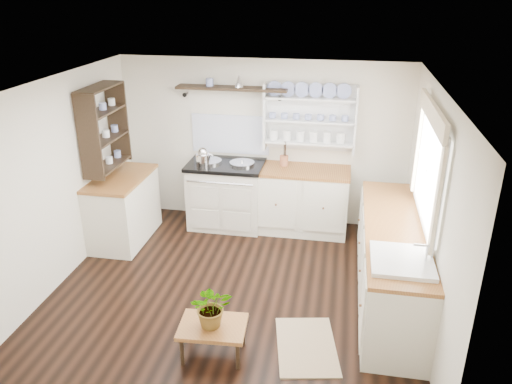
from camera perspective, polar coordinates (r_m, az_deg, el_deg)
floor at (r=5.80m, az=-2.49°, el=-10.88°), size 4.00×3.80×0.01m
wall_back at (r=7.00m, az=0.77°, el=5.67°), size 4.00×0.02×2.30m
wall_right at (r=5.21m, az=19.29°, el=-1.92°), size 0.02×3.80×2.30m
wall_left at (r=6.00m, az=-21.68°, el=1.00°), size 0.02×3.80×2.30m
ceiling at (r=4.91m, az=-2.96°, el=12.04°), size 4.00×3.80×0.01m
window at (r=5.19m, az=19.11°, el=2.96°), size 0.08×1.55×1.22m
aga_cooker at (r=7.02m, az=-3.40°, el=-0.21°), size 1.04×0.72×0.96m
back_cabinets at (r=6.89m, az=5.24°, el=-0.83°), size 1.27×0.63×0.90m
right_cabinets at (r=5.56m, az=15.17°, el=-7.76°), size 0.62×2.43×0.90m
belfast_sink at (r=4.75m, az=16.18°, el=-8.78°), size 0.55×0.60×0.45m
left_cabinets at (r=6.84m, az=-14.90°, el=-1.74°), size 0.62×1.13×0.90m
plate_rack at (r=6.78m, az=6.22°, el=8.53°), size 1.20×0.22×0.90m
high_shelf at (r=6.77m, az=-2.79°, el=11.69°), size 1.50×0.29×0.16m
left_shelving at (r=6.54m, az=-16.99°, el=7.08°), size 0.28×0.80×1.05m
kettle at (r=6.77m, az=-6.06°, el=4.06°), size 0.20×0.20×0.24m
utensil_crock at (r=6.80m, az=3.21°, el=3.59°), size 0.12×0.12×0.14m
center_table at (r=4.76m, az=-4.96°, el=-15.33°), size 0.64×0.47×0.33m
potted_plant at (r=4.61m, az=-5.07°, el=-12.89°), size 0.45×0.42×0.41m
floor_rug at (r=5.01m, az=5.78°, el=-17.13°), size 0.70×0.94×0.02m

